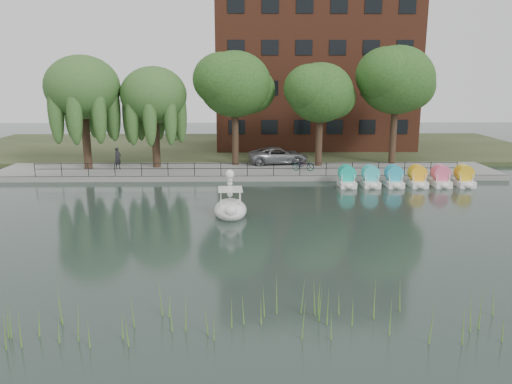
{
  "coord_description": "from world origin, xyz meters",
  "views": [
    {
      "loc": [
        0.01,
        -23.9,
        7.9
      ],
      "look_at": [
        0.5,
        4.0,
        1.3
      ],
      "focal_mm": 35.0,
      "sensor_mm": 36.0,
      "label": 1
    }
  ],
  "objects_px": {
    "pedestrian": "(118,157)",
    "swan_boat": "(230,206)",
    "bicycle": "(303,165)",
    "minivan": "(278,154)"
  },
  "relations": [
    {
      "from": "minivan",
      "to": "bicycle",
      "type": "bearing_deg",
      "value": -159.38
    },
    {
      "from": "minivan",
      "to": "bicycle",
      "type": "distance_m",
      "value": 3.73
    },
    {
      "from": "pedestrian",
      "to": "swan_boat",
      "type": "bearing_deg",
      "value": -110.39
    },
    {
      "from": "minivan",
      "to": "bicycle",
      "type": "xyz_separation_m",
      "value": [
        1.79,
        -3.26,
        -0.31
      ]
    },
    {
      "from": "pedestrian",
      "to": "swan_boat",
      "type": "relative_size",
      "value": 0.64
    },
    {
      "from": "bicycle",
      "to": "pedestrian",
      "type": "bearing_deg",
      "value": 93.59
    },
    {
      "from": "minivan",
      "to": "pedestrian",
      "type": "relative_size",
      "value": 2.94
    },
    {
      "from": "swan_boat",
      "to": "minivan",
      "type": "bearing_deg",
      "value": 72.95
    },
    {
      "from": "bicycle",
      "to": "pedestrian",
      "type": "height_order",
      "value": "pedestrian"
    },
    {
      "from": "bicycle",
      "to": "swan_boat",
      "type": "height_order",
      "value": "swan_boat"
    }
  ]
}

